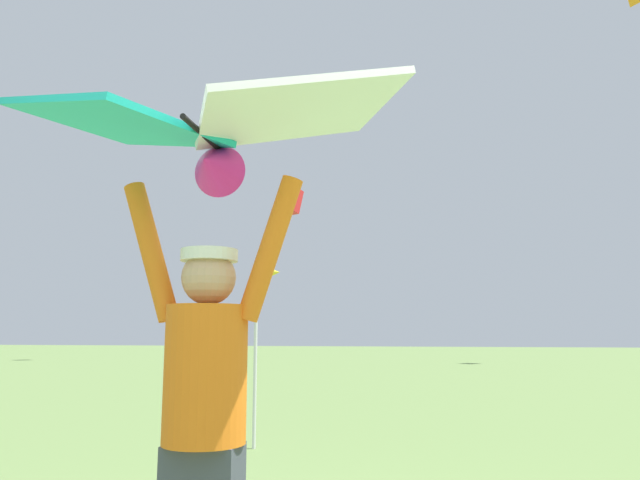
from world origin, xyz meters
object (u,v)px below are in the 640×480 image
at_px(held_stunt_kite, 207,131).
at_px(distant_kite_red_overhead_distant, 291,200).
at_px(kite_flyer_person, 205,414).
at_px(marker_flag, 266,286).

relative_size(held_stunt_kite, distant_kite_red_overhead_distant, 1.42).
distance_m(kite_flyer_person, held_stunt_kite, 1.18).
bearing_deg(held_stunt_kite, kite_flyer_person, 92.27).
bearing_deg(distant_kite_red_overhead_distant, kite_flyer_person, -75.80).
xyz_separation_m(held_stunt_kite, distant_kite_red_overhead_distant, (-5.58, 22.12, 4.96)).
bearing_deg(marker_flag, distant_kite_red_overhead_distant, 104.21).
height_order(kite_flyer_person, distant_kite_red_overhead_distant, distant_kite_red_overhead_distant).
distance_m(distant_kite_red_overhead_distant, marker_flag, 19.17).
distance_m(held_stunt_kite, marker_flag, 4.39).
xyz_separation_m(held_stunt_kite, marker_flag, (-1.06, 4.25, -0.31)).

